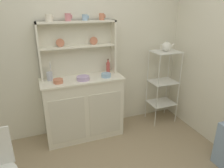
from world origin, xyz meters
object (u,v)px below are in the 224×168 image
object	(u,v)px
hutch_shelf_unit	(77,44)
utensil_jar	(50,76)
bowl_mixing_large	(58,81)
porcelain_teapot	(166,47)
bakers_rack	(163,79)
hutch_cabinet	(83,107)
jam_bottle	(108,67)
cup_cream_0	(49,18)

from	to	relation	value
hutch_shelf_unit	utensil_jar	size ratio (longest dim) A/B	4.13
bowl_mixing_large	porcelain_teapot	distance (m)	1.68
bakers_rack	bowl_mixing_large	xyz separation A→B (m)	(-1.65, -0.05, 0.20)
utensil_jar	bowl_mixing_large	bearing A→B (deg)	-60.09
bowl_mixing_large	hutch_cabinet	bearing A→B (deg)	12.57
bakers_rack	porcelain_teapot	xyz separation A→B (m)	(-0.00, 0.00, 0.52)
hutch_cabinet	porcelain_teapot	bearing A→B (deg)	-1.06
bakers_rack	bowl_mixing_large	world-z (taller)	bakers_rack
porcelain_teapot	hutch_cabinet	bearing A→B (deg)	178.94
hutch_shelf_unit	bakers_rack	xyz separation A→B (m)	(1.32, -0.19, -0.61)
bakers_rack	jam_bottle	size ratio (longest dim) A/B	5.57
hutch_shelf_unit	utensil_jar	xyz separation A→B (m)	(-0.42, -0.09, -0.38)
bowl_mixing_large	utensil_jar	size ratio (longest dim) A/B	0.49
jam_bottle	porcelain_teapot	bearing A→B (deg)	-7.00
cup_cream_0	porcelain_teapot	bearing A→B (deg)	-5.04
bowl_mixing_large	porcelain_teapot	size ratio (longest dim) A/B	0.54
cup_cream_0	utensil_jar	xyz separation A→B (m)	(-0.07, -0.04, -0.74)
bowl_mixing_large	porcelain_teapot	xyz separation A→B (m)	(1.65, 0.05, 0.32)
jam_bottle	porcelain_teapot	distance (m)	0.95
hutch_shelf_unit	bowl_mixing_large	bearing A→B (deg)	-144.03
bowl_mixing_large	jam_bottle	size ratio (longest dim) A/B	0.59
bowl_mixing_large	jam_bottle	world-z (taller)	jam_bottle
hutch_cabinet	bakers_rack	distance (m)	1.35
hutch_cabinet	cup_cream_0	bearing A→B (deg)	160.44
bakers_rack	hutch_cabinet	bearing A→B (deg)	178.94
hutch_shelf_unit	jam_bottle	size ratio (longest dim) A/B	4.93
hutch_shelf_unit	bakers_rack	bearing A→B (deg)	-8.18
bakers_rack	bowl_mixing_large	bearing A→B (deg)	-178.30
hutch_cabinet	jam_bottle	distance (m)	0.68
hutch_shelf_unit	cup_cream_0	bearing A→B (deg)	-172.89
utensil_jar	bakers_rack	bearing A→B (deg)	-3.37
hutch_cabinet	cup_cream_0	world-z (taller)	cup_cream_0
hutch_cabinet	cup_cream_0	distance (m)	1.29
bakers_rack	hutch_shelf_unit	bearing A→B (deg)	171.82
hutch_cabinet	bowl_mixing_large	distance (m)	0.58
bowl_mixing_large	utensil_jar	xyz separation A→B (m)	(-0.09, 0.15, 0.03)
hutch_shelf_unit	porcelain_teapot	world-z (taller)	hutch_shelf_unit
hutch_cabinet	jam_bottle	world-z (taller)	jam_bottle
hutch_cabinet	utensil_jar	xyz separation A→B (m)	(-0.42, 0.08, 0.50)
cup_cream_0	hutch_cabinet	bearing A→B (deg)	-19.56
bakers_rack	cup_cream_0	distance (m)	1.93
cup_cream_0	utensil_jar	distance (m)	0.74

